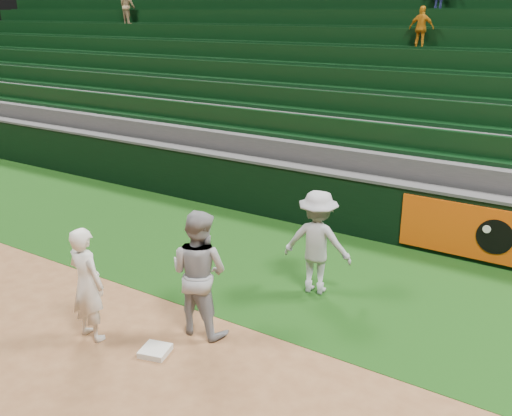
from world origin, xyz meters
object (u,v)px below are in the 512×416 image
at_px(first_base, 155,351).
at_px(baserunner, 199,273).
at_px(first_baseman, 87,284).
at_px(base_coach, 317,242).

distance_m(first_base, baserunner, 1.20).
xyz_separation_m(first_base, first_baseman, (-1.04, -0.17, 0.78)).
xyz_separation_m(first_baseman, baserunner, (1.19, 0.97, 0.09)).
bearing_deg(base_coach, baserunner, 56.47).
xyz_separation_m(first_base, base_coach, (0.98, 2.79, 0.82)).
bearing_deg(first_baseman, first_base, -167.02).
bearing_deg(first_base, first_baseman, -170.90).
height_order(first_base, first_baseman, first_baseman).
bearing_deg(baserunner, first_base, 77.54).
bearing_deg(first_base, base_coach, 70.71).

